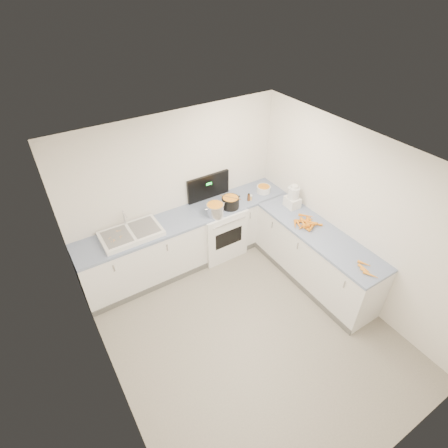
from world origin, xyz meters
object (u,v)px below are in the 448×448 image
stove (218,228)px  sink (131,234)px  black_pot (230,203)px  extract_bottle (249,198)px  steel_pot (215,210)px  mixing_bowl (264,189)px  spice_jar (251,198)px  food_processor (293,198)px

stove → sink: (-1.45, 0.02, 0.50)m
black_pot → extract_bottle: size_ratio=2.38×
steel_pot → mixing_bowl: (1.04, 0.12, -0.03)m
stove → steel_pot: stove is taller
sink → spice_jar: sink is taller
sink → mixing_bowl: size_ratio=3.65×
steel_pot → food_processor: size_ratio=0.71×
steel_pot → extract_bottle: bearing=3.3°
mixing_bowl → extract_bottle: size_ratio=2.01×
food_processor → extract_bottle: bearing=133.7°
stove → sink: size_ratio=1.58×
sink → extract_bottle: sink is taller
sink → black_pot: (1.60, -0.16, 0.04)m
steel_pot → extract_bottle: 0.67m
steel_pot → black_pot: bearing=7.4°
black_pot → mixing_bowl: size_ratio=1.18×
black_pot → spice_jar: bearing=-0.8°
mixing_bowl → stove: bearing=176.3°
black_pot → extract_bottle: (0.36, -0.00, -0.02)m
extract_bottle → mixing_bowl: bearing=12.6°
extract_bottle → stove: bearing=164.6°
mixing_bowl → extract_bottle: bearing=-167.4°
spice_jar → food_processor: (0.45, -0.51, 0.13)m
sink → extract_bottle: 1.97m
steel_pot → mixing_bowl: bearing=6.7°
mixing_bowl → black_pot: bearing=-173.6°
sink → spice_jar: bearing=-4.6°
sink → mixing_bowl: 2.33m
mixing_bowl → spice_jar: size_ratio=3.00×
steel_pot → spice_jar: size_ratio=3.54×
stove → mixing_bowl: 1.03m
steel_pot → spice_jar: bearing=2.8°
stove → food_processor: 1.35m
mixing_bowl → food_processor: food_processor is taller
steel_pot → black_pot: (0.31, 0.04, -0.00)m
food_processor → spice_jar: bearing=131.6°
mixing_bowl → steel_pot: bearing=-173.3°
sink → food_processor: size_ratio=2.19×
sink → food_processor: 2.54m
spice_jar → sink: bearing=175.4°
mixing_bowl → sink: bearing=178.2°
food_processor → mixing_bowl: bearing=101.2°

